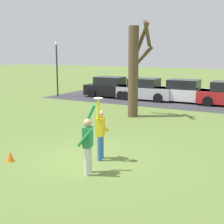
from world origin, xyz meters
TOP-DOWN VIEW (x-y plane):
  - ground_plane at (0.00, 0.00)m, footprint 120.00×120.00m
  - person_catcher at (0.31, 0.12)m, footprint 0.49×0.58m
  - person_defender at (0.64, -1.15)m, footprint 0.53×0.62m
  - frisbee_disc at (0.37, -0.09)m, footprint 0.29×0.29m
  - parked_car_black at (-6.47, 13.25)m, footprint 4.14×2.11m
  - parked_car_silver at (-3.55, 13.24)m, footprint 4.14×2.11m
  - parked_car_white at (-0.63, 13.51)m, footprint 4.14×2.11m
  - parking_strip at (1.15, 13.51)m, footprint 24.35×6.40m
  - bare_tree_tall at (-1.70, 7.17)m, footprint 1.65×1.58m
  - lamppost_by_lot at (-10.37, 11.51)m, footprint 0.28×0.28m
  - field_cone_orange at (-2.19, -1.45)m, footprint 0.26×0.26m

SIDE VIEW (x-z plane):
  - ground_plane at x=0.00m, z-range 0.00..0.00m
  - parking_strip at x=1.15m, z-range 0.00..0.01m
  - field_cone_orange at x=-2.19m, z-range 0.00..0.32m
  - parked_car_black at x=-6.47m, z-range -0.07..1.52m
  - parked_car_silver at x=-3.55m, z-range -0.07..1.52m
  - parked_car_white at x=-0.63m, z-range -0.07..1.52m
  - person_defender at x=0.64m, z-range -0.04..2.00m
  - person_catcher at x=0.31m, z-range -0.06..2.02m
  - frisbee_disc at x=0.37m, z-range 2.08..2.10m
  - lamppost_by_lot at x=-10.37m, z-range 0.46..4.72m
  - bare_tree_tall at x=-1.70m, z-range 0.08..5.16m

